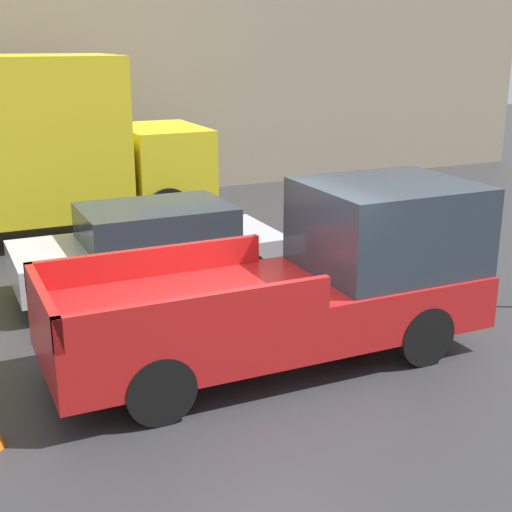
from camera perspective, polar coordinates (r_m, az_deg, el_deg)
ground_plane at (r=8.94m, az=0.79°, el=-9.38°), size 60.00×60.00×0.00m
building_wall at (r=18.60m, az=-14.30°, el=12.19°), size 28.00×0.15×5.12m
pickup_truck at (r=9.15m, az=4.28°, el=-1.93°), size 5.59×2.04×2.18m
car at (r=11.68m, az=-8.37°, el=0.75°), size 4.28×1.89×1.41m
delivery_truck at (r=15.12m, az=-19.78°, el=8.35°), size 7.50×2.57×3.66m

